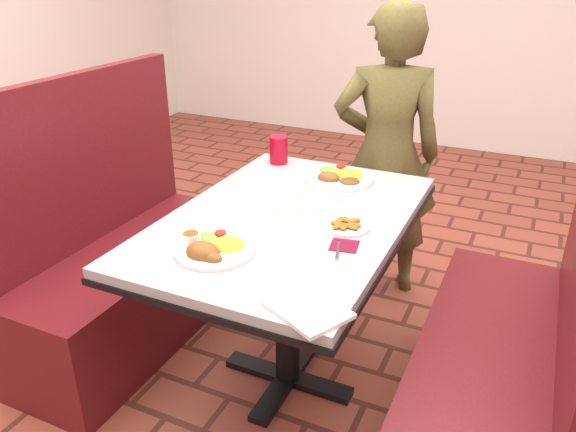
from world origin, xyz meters
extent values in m
plane|color=#9D4533|center=(0.00, 0.00, 0.00)|extent=(7.00, 7.00, 0.00)
cube|color=#A9ABAE|center=(0.00, 0.00, 0.73)|extent=(0.80, 1.20, 0.03)
cube|color=black|center=(0.00, 0.00, 0.70)|extent=(0.81, 1.21, 0.02)
cylinder|color=black|center=(0.00, 0.00, 0.36)|extent=(0.10, 0.10, 0.69)
cube|color=black|center=(0.00, 0.00, 0.01)|extent=(0.55, 0.08, 0.03)
cube|color=black|center=(0.00, 0.00, 0.01)|extent=(0.08, 0.55, 0.03)
cube|color=maroon|center=(-0.75, 0.00, 0.23)|extent=(0.45, 1.20, 0.45)
cube|color=maroon|center=(-0.97, 0.00, 0.70)|extent=(0.06, 1.20, 0.95)
cube|color=maroon|center=(0.75, 0.00, 0.23)|extent=(0.45, 1.20, 0.45)
imported|color=brown|center=(0.11, 0.90, 0.72)|extent=(0.61, 0.50, 1.44)
cylinder|color=white|center=(-0.09, -0.34, 0.76)|extent=(0.26, 0.26, 0.02)
ellipsoid|color=yellow|center=(-0.06, -0.31, 0.79)|extent=(0.10, 0.10, 0.05)
ellipsoid|color=#75AF46|center=(-0.14, -0.30, 0.78)|extent=(0.10, 0.09, 0.03)
cylinder|color=red|center=(-0.11, -0.28, 0.78)|extent=(0.04, 0.04, 0.01)
ellipsoid|color=brown|center=(-0.10, -0.40, 0.80)|extent=(0.11, 0.09, 0.06)
ellipsoid|color=brown|center=(-0.06, -0.41, 0.79)|extent=(0.06, 0.05, 0.04)
cylinder|color=white|center=(-0.17, -0.35, 0.78)|extent=(0.06, 0.06, 0.04)
cylinder|color=brown|center=(-0.17, -0.35, 0.80)|extent=(0.05, 0.05, 0.00)
cylinder|color=white|center=(0.05, 0.41, 0.76)|extent=(0.28, 0.28, 0.02)
ellipsoid|color=yellow|center=(0.08, 0.45, 0.79)|extent=(0.11, 0.11, 0.05)
ellipsoid|color=#75AF46|center=(-0.01, 0.46, 0.78)|extent=(0.11, 0.09, 0.04)
cylinder|color=red|center=(0.02, 0.48, 0.79)|extent=(0.04, 0.04, 0.01)
ellipsoid|color=brown|center=(0.10, 0.38, 0.78)|extent=(0.08, 0.08, 0.03)
ellipsoid|color=brown|center=(0.01, 0.37, 0.79)|extent=(0.09, 0.07, 0.06)
cylinder|color=white|center=(0.22, 0.00, 0.76)|extent=(0.16, 0.16, 0.01)
cube|color=maroon|center=(0.26, -0.13, 0.75)|extent=(0.10, 0.10, 0.00)
cube|color=silver|center=(0.26, -0.18, 0.75)|extent=(0.04, 0.12, 0.00)
cylinder|color=#B20B1D|center=(-0.28, 0.51, 0.81)|extent=(0.08, 0.08, 0.12)
cube|color=white|center=(0.30, -0.52, 0.76)|extent=(0.26, 0.24, 0.01)
cube|color=silver|center=(-0.11, -0.32, 0.76)|extent=(0.08, 0.15, 0.00)
cube|color=silver|center=(-0.06, -0.41, 0.76)|extent=(0.07, 0.13, 0.00)
camera|label=1|loc=(0.77, -1.66, 1.59)|focal=35.00mm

